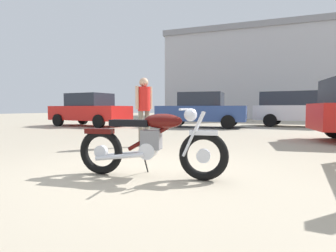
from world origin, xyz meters
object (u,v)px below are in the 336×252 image
(vintage_motorcycle, at_px, (151,144))
(dark_sedan_left, at_px, (201,110))
(bystander, at_px, (144,104))
(white_estate_far, at_px, (90,110))
(pale_sedan_back, at_px, (303,108))

(vintage_motorcycle, distance_m, dark_sedan_left, 9.78)
(bystander, bearing_deg, dark_sedan_left, -54.32)
(dark_sedan_left, bearing_deg, white_estate_far, 9.14)
(vintage_motorcycle, height_order, white_estate_far, white_estate_far)
(white_estate_far, bearing_deg, vintage_motorcycle, -42.57)
(white_estate_far, xyz_separation_m, pale_sedan_back, (9.94, 3.95, 0.10))
(white_estate_far, distance_m, dark_sedan_left, 5.71)
(vintage_motorcycle, height_order, bystander, bystander)
(pale_sedan_back, bearing_deg, dark_sedan_left, -147.76)
(bystander, bearing_deg, pale_sedan_back, -82.31)
(vintage_motorcycle, distance_m, white_estate_far, 11.15)
(white_estate_far, bearing_deg, pale_sedan_back, 24.36)
(bystander, xyz_separation_m, dark_sedan_left, (-0.77, 6.91, -0.18))
(bystander, bearing_deg, white_estate_far, -11.16)
(vintage_motorcycle, relative_size, pale_sedan_back, 0.43)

